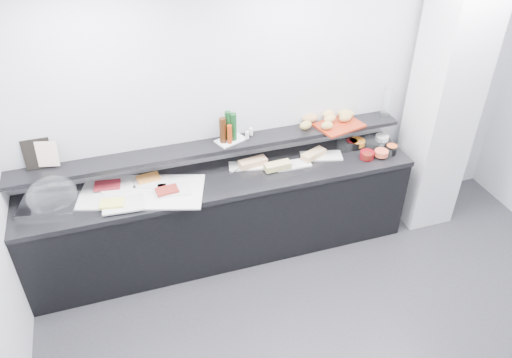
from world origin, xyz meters
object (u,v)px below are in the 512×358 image
object	(u,v)px
carafe	(387,102)
framed_print	(37,154)
condiment_tray	(231,140)
cloche_base	(48,205)
sandwich_plate_mid	(293,165)
bread_tray	(339,125)

from	to	relation	value
carafe	framed_print	bearing A→B (deg)	178.44
condiment_tray	cloche_base	bearing A→B (deg)	164.18
condiment_tray	framed_print	bearing A→B (deg)	155.51
framed_print	sandwich_plate_mid	bearing A→B (deg)	-8.73
cloche_base	condiment_tray	distance (m)	1.65
cloche_base	sandwich_plate_mid	distance (m)	2.17
bread_tray	carafe	size ratio (longest dim) A/B	1.44
sandwich_plate_mid	carafe	distance (m)	1.13
framed_print	carafe	distance (m)	3.22
cloche_base	framed_print	bearing A→B (deg)	104.91
condiment_tray	bread_tray	size ratio (longest dim) A/B	0.61
framed_print	condiment_tray	size ratio (longest dim) A/B	0.99
bread_tray	carafe	world-z (taller)	carafe
sandwich_plate_mid	carafe	xyz separation A→B (m)	(1.04, 0.20, 0.39)
condiment_tray	bread_tray	bearing A→B (deg)	-25.00
framed_print	bread_tray	bearing A→B (deg)	-4.14
carafe	condiment_tray	bearing A→B (deg)	179.56
cloche_base	carafe	world-z (taller)	carafe
sandwich_plate_mid	framed_print	size ratio (longest dim) A/B	1.30
framed_print	carafe	world-z (taller)	carafe
cloche_base	sandwich_plate_mid	bearing A→B (deg)	12.04
sandwich_plate_mid	carafe	size ratio (longest dim) A/B	1.13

